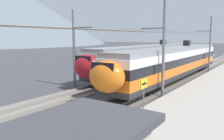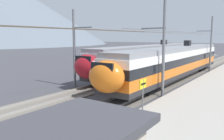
% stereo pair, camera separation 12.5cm
% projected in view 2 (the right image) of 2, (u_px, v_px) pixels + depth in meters
% --- Properties ---
extents(ground_plane, '(400.00, 400.00, 0.00)m').
position_uv_depth(ground_plane, '(97.00, 126.00, 12.89)').
color(ground_plane, '#424247').
extents(track_near, '(120.00, 3.00, 0.28)m').
position_uv_depth(track_near, '(78.00, 120.00, 13.69)').
color(track_near, '#6B6359').
rests_on(track_near, ground).
extents(track_far, '(120.00, 3.00, 0.28)m').
position_uv_depth(track_far, '(29.00, 107.00, 16.35)').
color(track_far, '#6B6359').
rests_on(track_far, ground).
extents(train_near_platform, '(27.99, 3.01, 4.27)m').
position_uv_depth(train_near_platform, '(175.00, 61.00, 26.47)').
color(train_near_platform, '#2D2D30').
rests_on(train_near_platform, track_near).
extents(train_far_track, '(28.26, 2.99, 4.27)m').
position_uv_depth(train_far_track, '(150.00, 57.00, 31.97)').
color(train_far_track, '#2D2D30').
rests_on(train_far_track, track_far).
extents(catenary_mast_mid, '(41.09, 2.19, 7.87)m').
position_uv_depth(catenary_mast_mid, '(162.00, 48.00, 18.76)').
color(catenary_mast_mid, slate).
rests_on(catenary_mast_mid, ground).
extents(catenary_mast_east, '(41.09, 2.19, 7.84)m').
position_uv_depth(catenary_mast_east, '(210.00, 43.00, 32.73)').
color(catenary_mast_east, slate).
rests_on(catenary_mast_east, ground).
extents(catenary_mast_far_side, '(41.09, 2.45, 7.60)m').
position_uv_depth(catenary_mast_far_side, '(75.00, 47.00, 22.51)').
color(catenary_mast_far_side, slate).
rests_on(catenary_mast_far_side, ground).
extents(platform_sign, '(0.70, 0.08, 2.36)m').
position_uv_depth(platform_sign, '(143.00, 91.00, 12.35)').
color(platform_sign, '#59595B').
rests_on(platform_sign, platform_slab).
extents(handbag_near_sign, '(0.32, 0.18, 0.39)m').
position_uv_depth(handbag_near_sign, '(149.00, 120.00, 12.45)').
color(handbag_near_sign, '#472D1E').
rests_on(handbag_near_sign, platform_slab).
extents(potted_plant_platform_edge, '(0.48, 0.48, 0.69)m').
position_uv_depth(potted_plant_platform_edge, '(113.00, 125.00, 11.06)').
color(potted_plant_platform_edge, brown).
rests_on(potted_plant_platform_edge, platform_slab).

